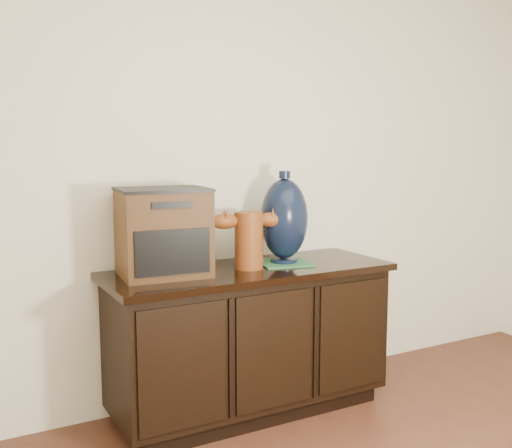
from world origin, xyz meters
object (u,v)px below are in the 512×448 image
lamp_base (284,219)px  terracotta_vessel (249,237)px  tv_radio (163,232)px  spray_can (199,253)px  sideboard (250,338)px

lamp_base → terracotta_vessel: bearing=-173.9°
tv_radio → lamp_base: lamp_base is taller
lamp_base → spray_can: bearing=168.2°
sideboard → terracotta_vessel: bearing=-127.4°
sideboard → tv_radio: bearing=174.8°
tv_radio → lamp_base: size_ratio=0.93×
lamp_base → spray_can: lamp_base is taller
sideboard → terracotta_vessel: size_ratio=3.60×
sideboard → lamp_base: lamp_base is taller
sideboard → tv_radio: tv_radio is taller
lamp_base → spray_can: size_ratio=3.01×
tv_radio → terracotta_vessel: bearing=-2.0°
terracotta_vessel → lamp_base: bearing=17.1°
tv_radio → spray_can: bearing=21.9°
sideboard → lamp_base: (0.21, 0.01, 0.60)m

